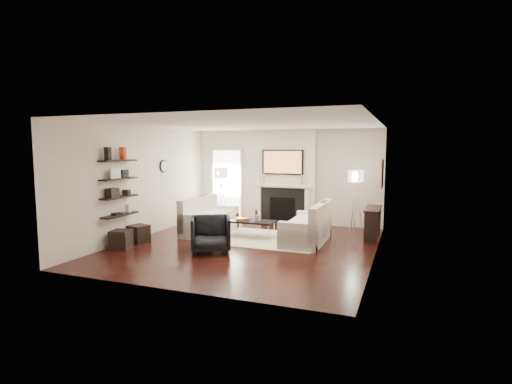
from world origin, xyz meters
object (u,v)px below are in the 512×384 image
(armchair, at_px, (211,232))
(lamp_left_shade, at_px, (221,173))
(loveseat_left_base, at_px, (210,225))
(ottoman_near, at_px, (139,234))
(coffee_table, at_px, (252,221))
(loveseat_right_base, at_px, (306,233))
(lamp_right_shade, at_px, (356,176))

(armchair, height_order, lamp_left_shade, lamp_left_shade)
(loveseat_left_base, height_order, ottoman_near, loveseat_left_base)
(ottoman_near, bearing_deg, lamp_left_shade, 78.76)
(coffee_table, xyz_separation_m, ottoman_near, (-2.28, -1.38, -0.20))
(loveseat_right_base, bearing_deg, coffee_table, -179.87)
(loveseat_right_base, relative_size, armchair, 2.18)
(loveseat_right_base, xyz_separation_m, armchair, (-1.69, -1.53, 0.20))
(coffee_table, xyz_separation_m, lamp_right_shade, (2.24, 1.71, 1.05))
(loveseat_left_base, height_order, loveseat_right_base, same)
(loveseat_right_base, xyz_separation_m, coffee_table, (-1.35, -0.00, 0.19))
(loveseat_right_base, bearing_deg, loveseat_left_base, 177.52)
(lamp_left_shade, relative_size, lamp_right_shade, 1.00)
(loveseat_left_base, bearing_deg, armchair, -62.17)
(coffee_table, distance_m, lamp_left_shade, 2.62)
(lamp_right_shade, bearing_deg, coffee_table, -142.61)
(armchair, height_order, lamp_right_shade, lamp_right_shade)
(loveseat_left_base, height_order, lamp_right_shade, lamp_right_shade)
(lamp_left_shade, bearing_deg, armchair, -67.87)
(loveseat_right_base, height_order, lamp_left_shade, lamp_left_shade)
(loveseat_left_base, distance_m, ottoman_near, 1.85)
(armchair, bearing_deg, coffee_table, 49.95)
(loveseat_left_base, relative_size, lamp_right_shade, 4.50)
(armchair, bearing_deg, loveseat_right_base, 14.56)
(coffee_table, distance_m, armchair, 1.57)
(ottoman_near, bearing_deg, loveseat_right_base, 20.90)
(loveseat_left_base, xyz_separation_m, coffee_table, (1.20, -0.11, 0.19))
(armchair, height_order, ottoman_near, armchair)
(loveseat_left_base, height_order, coffee_table, same)
(armchair, bearing_deg, lamp_left_shade, 84.38)
(coffee_table, bearing_deg, loveseat_left_base, 174.61)
(coffee_table, height_order, lamp_left_shade, lamp_left_shade)
(loveseat_left_base, distance_m, lamp_left_shade, 2.09)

